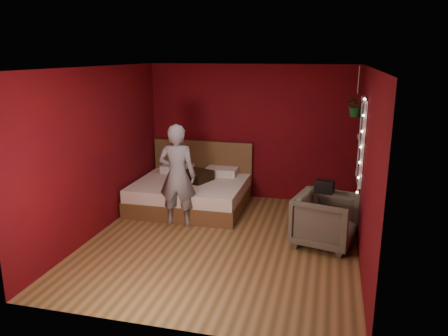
% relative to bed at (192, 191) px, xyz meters
% --- Properties ---
extents(floor, '(4.50, 4.50, 0.00)m').
position_rel_bed_xyz_m(floor, '(0.95, -1.44, -0.29)').
color(floor, olive).
rests_on(floor, ground).
extents(room_walls, '(4.04, 4.54, 2.62)m').
position_rel_bed_xyz_m(room_walls, '(0.95, -1.44, 1.39)').
color(room_walls, '#600A0B').
rests_on(room_walls, ground).
extents(window, '(0.05, 0.97, 1.27)m').
position_rel_bed_xyz_m(window, '(2.92, -0.54, 1.21)').
color(window, white).
rests_on(window, room_walls).
extents(fairy_lights, '(0.04, 0.04, 1.45)m').
position_rel_bed_xyz_m(fairy_lights, '(2.89, -1.06, 1.21)').
color(fairy_lights, silver).
rests_on(fairy_lights, room_walls).
extents(bed, '(2.01, 1.71, 1.11)m').
position_rel_bed_xyz_m(bed, '(0.00, 0.00, 0.00)').
color(bed, brown).
rests_on(bed, ground).
extents(person, '(0.65, 0.45, 1.70)m').
position_rel_bed_xyz_m(person, '(0.07, -0.94, 0.56)').
color(person, gray).
rests_on(person, ground).
extents(armchair, '(1.03, 1.02, 0.78)m').
position_rel_bed_xyz_m(armchair, '(2.46, -1.17, 0.10)').
color(armchair, '#615F4C').
rests_on(armchair, ground).
extents(handbag, '(0.30, 0.20, 0.20)m').
position_rel_bed_xyz_m(handbag, '(2.42, -1.08, 0.59)').
color(handbag, black).
rests_on(handbag, armchair).
extents(throw_pillow, '(0.64, 0.64, 0.18)m').
position_rel_bed_xyz_m(throw_pillow, '(0.09, -0.01, 0.30)').
color(throw_pillow, black).
rests_on(throw_pillow, bed).
extents(hanging_plant, '(0.41, 0.39, 0.79)m').
position_rel_bed_xyz_m(hanging_plant, '(2.83, -0.21, 1.71)').
color(hanging_plant, silver).
rests_on(hanging_plant, room_walls).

